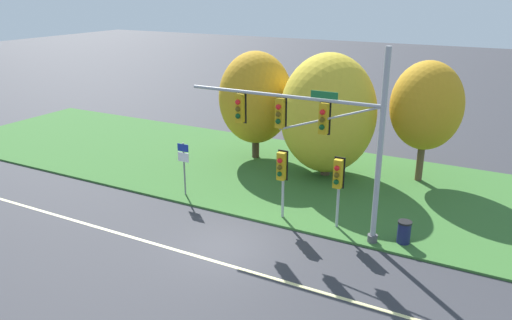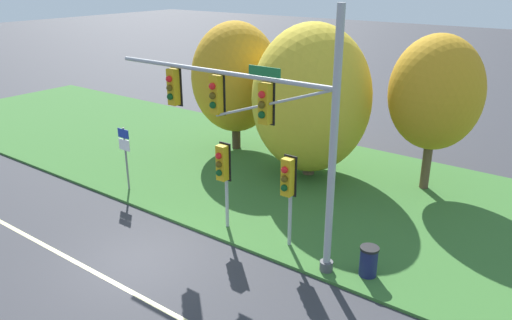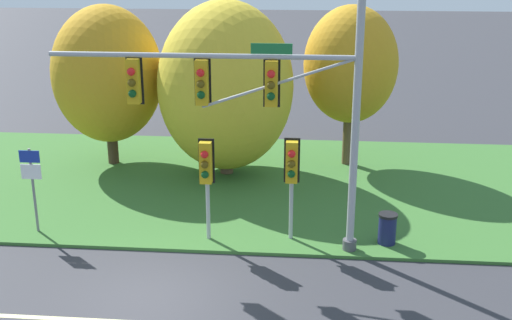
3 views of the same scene
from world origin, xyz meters
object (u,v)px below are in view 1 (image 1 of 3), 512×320
(pedestrian_signal_further_along, at_px, (282,170))
(tree_nearest_road, at_px, (256,98))
(traffic_signal_mast, at_px, (317,127))
(pedestrian_signal_near_kerb, at_px, (338,178))
(trash_bin, at_px, (404,232))
(route_sign_post, at_px, (184,161))
(tree_left_of_mast, at_px, (328,114))
(tree_behind_signpost, at_px, (426,106))

(pedestrian_signal_further_along, distance_m, tree_nearest_road, 8.61)
(traffic_signal_mast, bearing_deg, pedestrian_signal_near_kerb, 27.89)
(pedestrian_signal_near_kerb, height_order, trash_bin, pedestrian_signal_near_kerb)
(route_sign_post, bearing_deg, tree_left_of_mast, 49.40)
(route_sign_post, bearing_deg, tree_behind_signpost, 37.37)
(pedestrian_signal_further_along, bearing_deg, route_sign_post, 177.82)
(pedestrian_signal_further_along, bearing_deg, tree_nearest_road, 125.77)
(pedestrian_signal_near_kerb, bearing_deg, tree_left_of_mast, 114.54)
(pedestrian_signal_further_along, xyz_separation_m, tree_nearest_road, (-4.97, 6.90, 1.35))
(tree_nearest_road, distance_m, tree_behind_signpost, 9.42)
(tree_left_of_mast, relative_size, tree_behind_signpost, 1.04)
(tree_nearest_road, bearing_deg, pedestrian_signal_near_kerb, -41.97)
(pedestrian_signal_further_along, xyz_separation_m, tree_left_of_mast, (-0.24, 6.11, 1.13))
(tree_behind_signpost, xyz_separation_m, trash_bin, (0.85, -7.34, -3.53))
(pedestrian_signal_further_along, height_order, route_sign_post, pedestrian_signal_further_along)
(tree_nearest_road, relative_size, tree_behind_signpost, 1.00)
(tree_nearest_road, bearing_deg, route_sign_post, -92.93)
(route_sign_post, height_order, tree_nearest_road, tree_nearest_road)
(pedestrian_signal_near_kerb, xyz_separation_m, tree_left_of_mast, (-2.69, 5.88, 1.12))
(tree_behind_signpost, bearing_deg, trash_bin, -83.38)
(tree_left_of_mast, bearing_deg, trash_bin, -46.56)
(tree_nearest_road, xyz_separation_m, tree_behind_signpost, (9.39, 0.74, 0.39))
(pedestrian_signal_further_along, distance_m, trash_bin, 5.57)
(traffic_signal_mast, xyz_separation_m, trash_bin, (3.68, 0.51, -3.94))
(pedestrian_signal_near_kerb, distance_m, pedestrian_signal_further_along, 2.45)
(traffic_signal_mast, bearing_deg, trash_bin, 7.93)
(tree_nearest_road, bearing_deg, pedestrian_signal_further_along, -54.23)
(tree_left_of_mast, bearing_deg, tree_nearest_road, 170.60)
(traffic_signal_mast, distance_m, tree_left_of_mast, 6.67)
(traffic_signal_mast, distance_m, route_sign_post, 7.42)
(tree_left_of_mast, height_order, tree_behind_signpost, tree_left_of_mast)
(pedestrian_signal_near_kerb, distance_m, trash_bin, 3.35)
(tree_behind_signpost, bearing_deg, tree_left_of_mast, -161.96)
(pedestrian_signal_further_along, relative_size, route_sign_post, 1.18)
(tree_left_of_mast, xyz_separation_m, trash_bin, (5.51, -5.82, -2.92))
(pedestrian_signal_near_kerb, xyz_separation_m, route_sign_post, (-7.75, -0.03, -0.56))
(pedestrian_signal_near_kerb, relative_size, tree_behind_signpost, 0.50)
(pedestrian_signal_further_along, bearing_deg, trash_bin, 3.18)
(route_sign_post, bearing_deg, traffic_signal_mast, -3.50)
(route_sign_post, xyz_separation_m, tree_behind_signpost, (9.73, 7.43, 2.28))
(tree_left_of_mast, bearing_deg, tree_behind_signpost, 18.04)
(traffic_signal_mast, distance_m, pedestrian_signal_near_kerb, 2.34)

